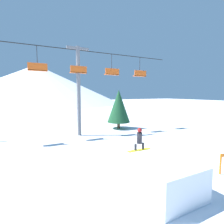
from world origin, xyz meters
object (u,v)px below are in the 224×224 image
object	(u,v)px
snow_ramp	(158,174)
pine_tree_near	(119,106)
snowboarder	(139,139)
trail_marker	(221,163)

from	to	relation	value
snow_ramp	pine_tree_near	xyz separation A→B (m)	(5.68, 13.97, 2.23)
snowboarder	trail_marker	size ratio (longest dim) A/B	1.19
snow_ramp	pine_tree_near	bearing A→B (deg)	67.88
trail_marker	pine_tree_near	bearing A→B (deg)	84.88
pine_tree_near	trail_marker	size ratio (longest dim) A/B	4.22
pine_tree_near	snowboarder	bearing A→B (deg)	-114.62
snowboarder	trail_marker	world-z (taller)	snowboarder
snow_ramp	trail_marker	bearing A→B (deg)	-5.23
pine_tree_near	trail_marker	world-z (taller)	pine_tree_near
pine_tree_near	trail_marker	xyz separation A→B (m)	(-1.29, -14.38, -2.35)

